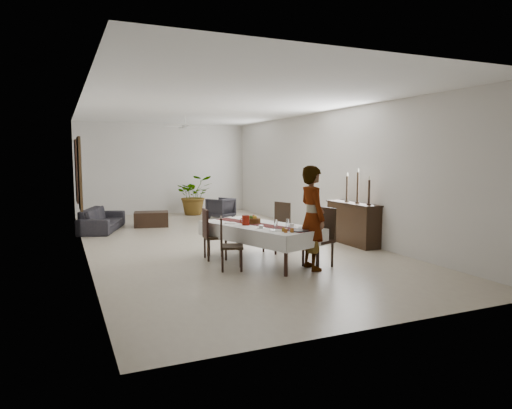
% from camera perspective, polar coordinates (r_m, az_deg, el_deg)
% --- Properties ---
extents(floor, '(6.00, 12.00, 0.00)m').
position_cam_1_polar(floor, '(10.99, -4.72, -4.66)').
color(floor, '#B3A78E').
rests_on(floor, ground).
extents(ceiling, '(6.00, 12.00, 0.02)m').
position_cam_1_polar(ceiling, '(10.86, -4.86, 12.17)').
color(ceiling, white).
rests_on(ceiling, wall_back).
extents(wall_back, '(6.00, 0.02, 3.20)m').
position_cam_1_polar(wall_back, '(16.60, -11.45, 4.40)').
color(wall_back, silver).
rests_on(wall_back, floor).
extents(wall_front, '(6.00, 0.02, 3.20)m').
position_cam_1_polar(wall_front, '(5.48, 15.72, 1.29)').
color(wall_front, silver).
rests_on(wall_front, floor).
extents(wall_left, '(0.02, 12.00, 3.20)m').
position_cam_1_polar(wall_left, '(10.25, -20.91, 3.21)').
color(wall_left, silver).
rests_on(wall_left, floor).
extents(wall_right, '(0.02, 12.00, 3.20)m').
position_cam_1_polar(wall_right, '(12.11, 8.82, 3.90)').
color(wall_right, silver).
rests_on(wall_right, floor).
extents(dining_table_top, '(1.66, 2.48, 0.05)m').
position_cam_1_polar(dining_table_top, '(8.77, 0.49, -2.76)').
color(dining_table_top, black).
rests_on(dining_table_top, table_leg_fl).
extents(table_leg_fl, '(0.09, 0.09, 0.67)m').
position_cam_1_polar(table_leg_fl, '(7.79, 3.75, -6.57)').
color(table_leg_fl, black).
rests_on(table_leg_fl, floor).
extents(table_leg_fr, '(0.09, 0.09, 0.67)m').
position_cam_1_polar(table_leg_fr, '(8.41, 7.71, -5.68)').
color(table_leg_fr, black).
rests_on(table_leg_fr, floor).
extents(table_leg_bl, '(0.09, 0.09, 0.67)m').
position_cam_1_polar(table_leg_bl, '(9.39, -5.97, -4.43)').
color(table_leg_bl, black).
rests_on(table_leg_bl, floor).
extents(table_leg_br, '(0.09, 0.09, 0.67)m').
position_cam_1_polar(table_leg_br, '(9.91, -2.07, -3.85)').
color(table_leg_br, black).
rests_on(table_leg_br, floor).
extents(tablecloth_top, '(1.88, 2.70, 0.01)m').
position_cam_1_polar(tablecloth_top, '(8.77, 0.49, -2.57)').
color(tablecloth_top, white).
rests_on(tablecloth_top, dining_table_top).
extents(tablecloth_drape_left, '(0.83, 2.33, 0.29)m').
position_cam_1_polar(tablecloth_drape_left, '(8.42, -2.28, -3.89)').
color(tablecloth_drape_left, silver).
rests_on(tablecloth_drape_left, dining_table_top).
extents(tablecloth_drape_right, '(0.83, 2.33, 0.29)m').
position_cam_1_polar(tablecloth_drape_right, '(9.18, 3.03, -3.07)').
color(tablecloth_drape_right, silver).
rests_on(tablecloth_drape_right, dining_table_top).
extents(tablecloth_drape_near, '(1.07, 0.38, 0.29)m').
position_cam_1_polar(tablecloth_drape_near, '(7.96, 6.58, -4.51)').
color(tablecloth_drape_near, white).
rests_on(tablecloth_drape_near, dining_table_top).
extents(tablecloth_drape_far, '(1.07, 0.38, 0.29)m').
position_cam_1_polar(tablecloth_drape_far, '(9.71, -4.49, -2.58)').
color(tablecloth_drape_far, white).
rests_on(tablecloth_drape_far, dining_table_top).
extents(table_runner, '(1.11, 2.36, 0.00)m').
position_cam_1_polar(table_runner, '(8.77, 0.49, -2.52)').
color(table_runner, '#5A1B19').
rests_on(table_runner, tablecloth_top).
extents(red_pitcher, '(0.18, 0.18, 0.19)m').
position_cam_1_polar(red_pitcher, '(8.70, -1.30, -1.97)').
color(red_pitcher, maroon).
rests_on(red_pitcher, tablecloth_top).
extents(pitcher_handle, '(0.11, 0.06, 0.11)m').
position_cam_1_polar(pitcher_handle, '(8.65, -1.70, -2.02)').
color(pitcher_handle, maroon).
rests_on(pitcher_handle, red_pitcher).
extents(wine_glass_near, '(0.07, 0.07, 0.16)m').
position_cam_1_polar(wine_glass_near, '(8.40, 3.97, -2.37)').
color(wine_glass_near, silver).
rests_on(wine_glass_near, tablecloth_top).
extents(wine_glass_mid, '(0.07, 0.07, 0.16)m').
position_cam_1_polar(wine_glass_mid, '(8.32, 2.49, -2.44)').
color(wine_glass_mid, white).
rests_on(wine_glass_mid, tablecloth_top).
extents(teacup_right, '(0.09, 0.09, 0.06)m').
position_cam_1_polar(teacup_right, '(8.57, 4.52, -2.56)').
color(teacup_right, white).
rests_on(teacup_right, saucer_right).
extents(saucer_right, '(0.14, 0.14, 0.01)m').
position_cam_1_polar(saucer_right, '(8.57, 4.52, -2.72)').
color(saucer_right, white).
rests_on(saucer_right, tablecloth_top).
extents(teacup_left, '(0.09, 0.09, 0.06)m').
position_cam_1_polar(teacup_left, '(8.33, 0.63, -2.79)').
color(teacup_left, silver).
rests_on(teacup_left, saucer_left).
extents(saucer_left, '(0.14, 0.14, 0.01)m').
position_cam_1_polar(saucer_left, '(8.33, 0.63, -2.95)').
color(saucer_left, silver).
rests_on(saucer_left, tablecloth_top).
extents(plate_near_right, '(0.23, 0.23, 0.01)m').
position_cam_1_polar(plate_near_right, '(8.40, 6.09, -2.90)').
color(plate_near_right, silver).
rests_on(plate_near_right, tablecloth_top).
extents(bread_near_right, '(0.09, 0.09, 0.09)m').
position_cam_1_polar(bread_near_right, '(8.40, 6.09, -2.72)').
color(bread_near_right, tan).
rests_on(bread_near_right, plate_near_right).
extents(plate_near_left, '(0.23, 0.23, 0.01)m').
position_cam_1_polar(plate_near_left, '(8.06, 2.50, -3.24)').
color(plate_near_left, silver).
rests_on(plate_near_left, tablecloth_top).
extents(plate_far_left, '(0.23, 0.23, 0.01)m').
position_cam_1_polar(plate_far_left, '(8.96, -3.24, -2.32)').
color(plate_far_left, white).
rests_on(plate_far_left, tablecloth_top).
extents(serving_tray, '(0.34, 0.34, 0.02)m').
position_cam_1_polar(serving_tray, '(8.08, 5.38, -3.23)').
color(serving_tray, '#3F3F44').
rests_on(serving_tray, tablecloth_top).
extents(jam_jar_a, '(0.06, 0.06, 0.07)m').
position_cam_1_polar(jam_jar_a, '(7.90, 4.52, -3.24)').
color(jam_jar_a, '#914E15').
rests_on(jam_jar_a, tablecloth_top).
extents(jam_jar_b, '(0.06, 0.06, 0.07)m').
position_cam_1_polar(jam_jar_b, '(7.87, 3.74, -3.27)').
color(jam_jar_b, '#954A15').
rests_on(jam_jar_b, tablecloth_top).
extents(jam_jar_c, '(0.06, 0.06, 0.07)m').
position_cam_1_polar(jam_jar_c, '(7.97, 3.48, -3.15)').
color(jam_jar_c, brown).
rests_on(jam_jar_c, tablecloth_top).
extents(fruit_basket, '(0.29, 0.29, 0.10)m').
position_cam_1_polar(fruit_basket, '(8.97, -0.33, -2.04)').
color(fruit_basket, brown).
rests_on(fruit_basket, tablecloth_top).
extents(fruit_red, '(0.09, 0.09, 0.09)m').
position_cam_1_polar(fruit_red, '(8.99, -0.28, -1.56)').
color(fruit_red, maroon).
rests_on(fruit_red, fruit_basket).
extents(fruit_green, '(0.08, 0.08, 0.08)m').
position_cam_1_polar(fruit_green, '(8.95, -0.64, -1.59)').
color(fruit_green, '#437222').
rests_on(fruit_green, fruit_basket).
extents(fruit_yellow, '(0.08, 0.08, 0.08)m').
position_cam_1_polar(fruit_yellow, '(8.92, -0.13, -1.61)').
color(fruit_yellow, gold).
rests_on(fruit_yellow, fruit_basket).
extents(chair_right_near_seat, '(0.57, 0.57, 0.05)m').
position_cam_1_polar(chair_right_near_seat, '(8.50, 7.73, -4.53)').
color(chair_right_near_seat, black).
rests_on(chair_right_near_seat, chair_right_near_leg_fl).
extents(chair_right_near_leg_fl, '(0.06, 0.06, 0.46)m').
position_cam_1_polar(chair_right_near_leg_fl, '(8.57, 9.51, -6.22)').
color(chair_right_near_leg_fl, black).
rests_on(chair_right_near_leg_fl, floor).
extents(chair_right_near_leg_fr, '(0.06, 0.06, 0.46)m').
position_cam_1_polar(chair_right_near_leg_fr, '(8.81, 7.65, -5.84)').
color(chair_right_near_leg_fr, black).
rests_on(chair_right_near_leg_fr, floor).
extents(chair_right_near_leg_bl, '(0.06, 0.06, 0.46)m').
position_cam_1_polar(chair_right_near_leg_bl, '(8.29, 7.78, -6.60)').
color(chair_right_near_leg_bl, black).
rests_on(chair_right_near_leg_bl, floor).
extents(chair_right_near_leg_br, '(0.06, 0.06, 0.46)m').
position_cam_1_polar(chair_right_near_leg_br, '(8.54, 5.91, -6.20)').
color(chair_right_near_leg_br, black).
rests_on(chair_right_near_leg_br, floor).
extents(chair_right_near_back, '(0.17, 0.46, 0.59)m').
position_cam_1_polar(chair_right_near_back, '(8.60, 8.72, -2.29)').
color(chair_right_near_back, black).
rests_on(chair_right_near_back, chair_right_near_seat).
extents(chair_right_far_seat, '(0.57, 0.57, 0.05)m').
position_cam_1_polar(chair_right_far_seat, '(9.73, 2.47, -3.24)').
color(chair_right_far_seat, black).
rests_on(chair_right_far_seat, chair_right_far_leg_fl).
extents(chair_right_far_leg_fl, '(0.06, 0.06, 0.44)m').
position_cam_1_polar(chair_right_far_leg_fl, '(9.77, 3.98, -4.68)').
color(chair_right_far_leg_fl, black).
rests_on(chair_right_far_leg_fl, floor).
extents(chair_right_far_leg_fr, '(0.06, 0.06, 0.44)m').
position_cam_1_polar(chair_right_far_leg_fr, '(10.02, 2.46, -4.40)').
color(chair_right_far_leg_fr, black).
rests_on(chair_right_far_leg_fr, floor).
extents(chair_right_far_leg_bl, '(0.06, 0.06, 0.44)m').
position_cam_1_polar(chair_right_far_leg_bl, '(9.51, 2.46, -4.96)').
color(chair_right_far_leg_bl, black).
rests_on(chair_right_far_leg_bl, floor).
extents(chair_right_far_leg_br, '(0.06, 0.06, 0.44)m').
position_cam_1_polar(chair_right_far_leg_br, '(9.77, 0.94, -4.66)').
color(chair_right_far_leg_br, black).
rests_on(chair_right_far_leg_br, floor).
extents(chair_right_far_back, '(0.18, 0.44, 0.57)m').
position_cam_1_polar(chair_right_far_back, '(9.82, 3.32, -1.36)').
color(chair_right_far_back, black).
rests_on(chair_right_far_back, chair_right_far_seat).
extents(chair_left_near_seat, '(0.52, 0.52, 0.05)m').
position_cam_1_polar(chair_left_near_seat, '(8.21, -3.06, -5.28)').
color(chair_left_near_seat, black).
rests_on(chair_left_near_seat, chair_left_near_leg_fl).
extents(chair_left_near_leg_fl, '(0.05, 0.05, 0.40)m').
position_cam_1_polar(chair_left_near_leg_fl, '(8.42, -4.21, -6.56)').
color(chair_left_near_leg_fl, black).
rests_on(chair_left_near_leg_fl, floor).
extents(chair_left_near_leg_fr, '(0.05, 0.05, 0.40)m').
position_cam_1_polar(chair_left_near_leg_fr, '(8.09, -4.21, -7.07)').
color(chair_left_near_leg_fr, black).
rests_on(chair_left_near_leg_fr, floor).
extents(chair_left_near_leg_bl, '(0.05, 0.05, 0.40)m').
position_cam_1_polar(chair_left_near_leg_bl, '(8.42, -1.94, -6.54)').
color(chair_left_near_leg_bl, black).
rests_on(chair_left_near_leg_bl, floor).
extents(chair_left_near_leg_br, '(0.05, 0.05, 0.40)m').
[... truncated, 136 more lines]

